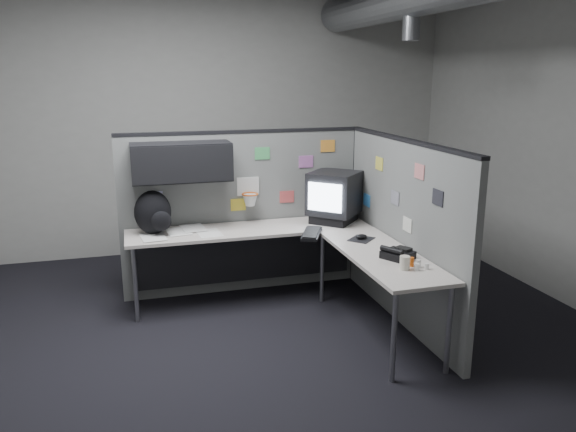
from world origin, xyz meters
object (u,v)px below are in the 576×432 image
object	(u,v)px
monitor	(334,196)
phone	(397,254)
desk	(282,246)
backpack	(154,213)
keyboard	(312,233)

from	to	relation	value
monitor	phone	size ratio (longest dim) A/B	2.12
desk	phone	xyz separation A→B (m)	(0.70, -0.93, 0.16)
phone	backpack	world-z (taller)	backpack
keyboard	phone	xyz separation A→B (m)	(0.45, -0.81, 0.02)
keyboard	phone	world-z (taller)	phone
desk	phone	world-z (taller)	phone
desk	keyboard	xyz separation A→B (m)	(0.25, -0.11, 0.13)
backpack	desk	bearing A→B (deg)	-24.86
monitor	keyboard	distance (m)	0.60
desk	monitor	distance (m)	0.78
desk	keyboard	size ratio (longest dim) A/B	5.25
desk	monitor	size ratio (longest dim) A/B	3.75
desk	keyboard	distance (m)	0.30
desk	backpack	world-z (taller)	backpack
phone	monitor	bearing A→B (deg)	74.14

